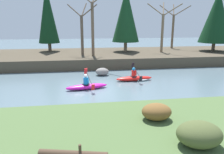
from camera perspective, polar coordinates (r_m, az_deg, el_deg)
name	(u,v)px	position (r m, az deg, el deg)	size (l,w,h in m)	color
ground_plane	(96,90)	(13.99, -4.21, -3.46)	(90.00, 90.00, 0.00)	slate
riverbank_near	(112,146)	(7.47, -0.11, -17.59)	(44.00, 6.48, 0.59)	#4C6638
riverbank_far	(89,57)	(23.97, -6.05, 5.13)	(44.00, 9.14, 0.99)	#4C4233
conifer_tree_mid_left	(48,14)	(25.72, -16.48, 15.46)	(2.29, 2.29, 7.20)	brown
conifer_tree_centre	(126,15)	(24.62, 3.65, 15.91)	(2.97, 2.97, 6.90)	#7A664C
conifer_tree_mid_right	(217,16)	(27.45, 25.69, 14.07)	(3.52, 3.52, 6.68)	brown
bare_tree_upstream	(82,30)	(22.26, -7.82, 11.96)	(2.87, 2.84, 5.14)	brown
bare_tree_mid_upstream	(93,23)	(21.69, -5.05, 13.97)	(3.72, 3.67, 6.76)	brown
bare_tree_mid_downstream	(163,29)	(24.74, 13.06, 12.21)	(3.00, 2.96, 5.39)	#7A664C
bare_tree_downstream	(173,27)	(28.84, 15.64, 12.37)	(3.05, 3.01, 5.48)	brown
shrub_clump_second	(157,112)	(8.62, 11.56, -8.85)	(1.15, 0.96, 0.62)	brown
shrub_clump_third	(199,134)	(7.25, 21.82, -13.68)	(1.38, 1.15, 0.75)	#4C562D
kayaker_lead	(136,78)	(16.25, 6.19, -0.27)	(2.79, 2.07, 1.20)	red
kayaker_middle	(87,86)	(14.19, -6.54, -2.32)	(2.79, 2.06, 1.20)	#C61999
boulder_midstream	(102,72)	(17.77, -2.58, 1.40)	(1.08, 0.85, 0.61)	gray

